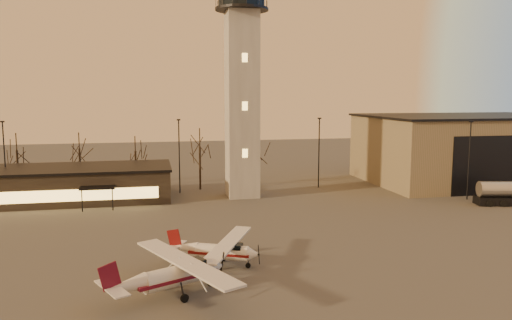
# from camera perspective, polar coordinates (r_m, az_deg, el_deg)

# --- Properties ---
(ground) EXTENTS (220.00, 220.00, 0.00)m
(ground) POSITION_cam_1_polar(r_m,az_deg,el_deg) (38.49, 6.73, -13.02)
(ground) COLOR #44423F
(ground) RESTS_ON ground
(control_tower) EXTENTS (6.80, 6.80, 32.60)m
(control_tower) POSITION_cam_1_polar(r_m,az_deg,el_deg) (65.23, -1.62, 10.03)
(control_tower) COLOR gray
(control_tower) RESTS_ON ground
(hangar) EXTENTS (30.60, 20.60, 10.30)m
(hangar) POSITION_cam_1_polar(r_m,az_deg,el_deg) (83.55, 22.96, 1.22)
(hangar) COLOR #7F6B53
(hangar) RESTS_ON ground
(terminal) EXTENTS (25.40, 12.20, 4.30)m
(terminal) POSITION_cam_1_polar(r_m,az_deg,el_deg) (67.83, -20.51, -2.56)
(terminal) COLOR black
(terminal) RESTS_ON ground
(light_poles) EXTENTS (58.50, 12.25, 10.14)m
(light_poles) POSITION_cam_1_polar(r_m,az_deg,el_deg) (66.73, -1.31, 0.58)
(light_poles) COLOR black
(light_poles) RESTS_ON ground
(tree_row) EXTENTS (37.20, 9.20, 8.80)m
(tree_row) POSITION_cam_1_polar(r_m,az_deg,el_deg) (73.68, -13.43, 1.45)
(tree_row) COLOR black
(tree_row) RESTS_ON ground
(cessna_front) EXTENTS (8.08, 9.68, 2.78)m
(cessna_front) POSITION_cam_1_polar(r_m,az_deg,el_deg) (40.05, -3.72, -10.71)
(cessna_front) COLOR silver
(cessna_front) RESTS_ON ground
(cessna_rear) EXTENTS (9.56, 11.41, 3.29)m
(cessna_rear) POSITION_cam_1_polar(r_m,az_deg,el_deg) (35.02, -8.63, -13.21)
(cessna_rear) COLOR silver
(cessna_rear) RESTS_ON ground
(fuel_truck) EXTENTS (8.18, 3.97, 2.92)m
(fuel_truck) POSITION_cam_1_polar(r_m,az_deg,el_deg) (68.62, 26.91, -3.64)
(fuel_truck) COLOR black
(fuel_truck) RESTS_ON ground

